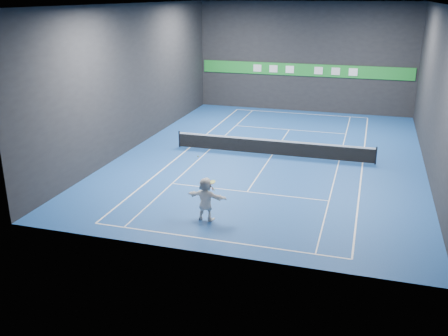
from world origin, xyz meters
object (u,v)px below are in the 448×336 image
(tennis_ball, at_px, (198,156))
(tennis_net, at_px, (272,147))
(player, at_px, (206,199))
(tennis_racket, at_px, (212,183))

(tennis_ball, relative_size, tennis_net, 0.01)
(player, relative_size, tennis_racket, 3.88)
(player, relative_size, tennis_net, 0.16)
(tennis_ball, height_order, tennis_net, tennis_ball)
(player, height_order, tennis_racket, player)
(tennis_net, xyz_separation_m, tennis_racket, (-0.67, -10.08, 1.21))
(tennis_net, distance_m, tennis_racket, 10.17)
(tennis_racket, bearing_deg, tennis_ball, 167.70)
(player, height_order, tennis_net, player)
(tennis_net, height_order, tennis_racket, tennis_racket)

